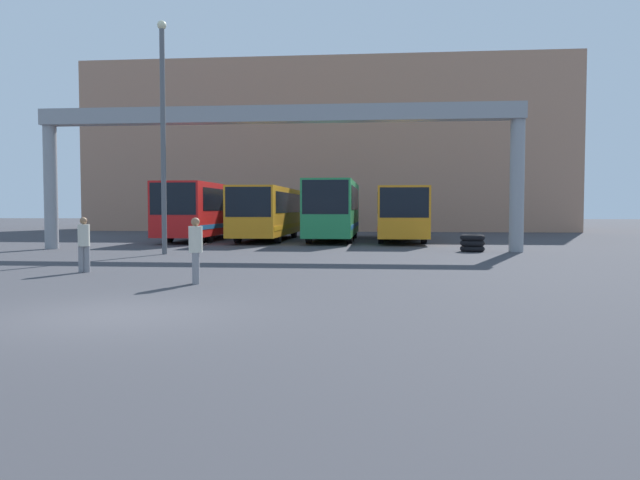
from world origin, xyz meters
TOP-DOWN VIEW (x-y plane):
  - ground_plane at (0.00, 0.00)m, footprint 200.00×200.00m
  - building_backdrop at (0.00, 44.70)m, footprint 39.76×12.00m
  - overhead_gantry at (0.00, 16.72)m, footprint 21.19×0.80m
  - bus_slot_0 at (-5.71, 25.95)m, footprint 2.60×12.09m
  - bus_slot_1 at (-1.90, 25.33)m, footprint 2.52×10.85m
  - bus_slot_2 at (1.90, 25.27)m, footprint 2.49×10.73m
  - bus_slot_3 at (5.71, 25.86)m, footprint 2.58×11.92m
  - pedestrian_near_center at (0.12, 4.54)m, footprint 0.34×0.34m
  - pedestrian_mid_left at (-3.89, 6.90)m, footprint 0.33×0.33m
  - tire_stack at (8.49, 16.76)m, footprint 1.04×1.04m
  - lamp_post at (-4.04, 14.00)m, footprint 0.36×0.36m

SIDE VIEW (x-z plane):
  - ground_plane at x=0.00m, z-range 0.00..0.00m
  - tire_stack at x=8.49m, z-range 0.00..0.72m
  - pedestrian_mid_left at x=-3.89m, z-range 0.05..1.64m
  - pedestrian_near_center at x=0.12m, z-range 0.05..1.67m
  - bus_slot_3 at x=5.71m, z-range 0.23..3.18m
  - bus_slot_1 at x=-1.90m, z-range 0.23..3.23m
  - bus_slot_0 at x=-5.71m, z-range 0.25..3.47m
  - bus_slot_2 at x=1.90m, z-range 0.25..3.57m
  - lamp_post at x=-4.04m, z-range 0.37..9.61m
  - overhead_gantry at x=0.00m, z-range 1.99..8.26m
  - building_backdrop at x=0.00m, z-range 0.00..13.79m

